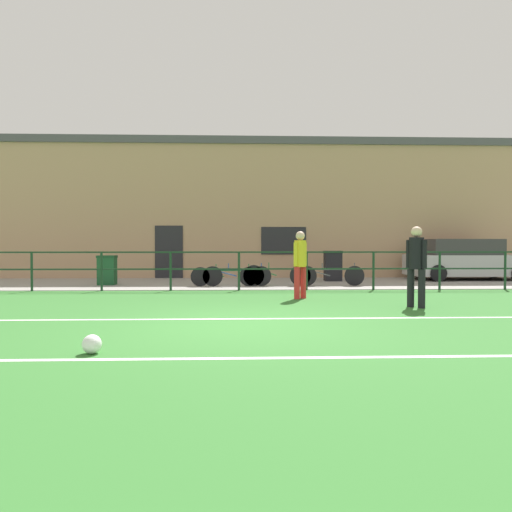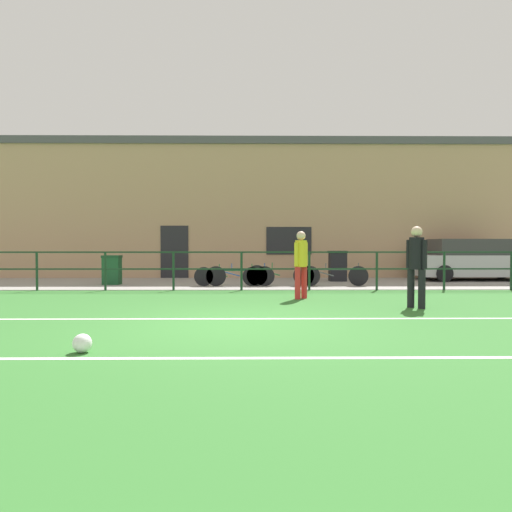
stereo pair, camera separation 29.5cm
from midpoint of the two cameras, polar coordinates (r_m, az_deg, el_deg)
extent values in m
cube|color=#33702D|center=(8.06, -3.06, -8.43)|extent=(60.00, 44.00, 0.04)
cube|color=white|center=(8.71, -2.99, -7.55)|extent=(36.00, 0.11, 0.00)
cube|color=white|center=(5.78, -3.44, -12.16)|extent=(36.00, 0.11, 0.00)
cube|color=gray|center=(16.50, -2.58, -3.28)|extent=(48.00, 5.00, 0.02)
cylinder|color=#193823|center=(15.25, -25.84, -1.67)|extent=(0.07, 0.07, 1.15)
cylinder|color=#193823|center=(14.57, -18.61, -1.74)|extent=(0.07, 0.07, 1.15)
cylinder|color=#193823|center=(14.13, -10.81, -1.79)|extent=(0.07, 0.07, 1.15)
cylinder|color=#193823|center=(13.97, -2.66, -1.80)|extent=(0.07, 0.07, 1.15)
cylinder|color=#193823|center=(14.09, 5.50, -1.78)|extent=(0.07, 0.07, 1.15)
cylinder|color=#193823|center=(14.49, 13.36, -1.72)|extent=(0.07, 0.07, 1.15)
cylinder|color=#193823|center=(15.15, 20.67, -1.64)|extent=(0.07, 0.07, 1.15)
cylinder|color=#193823|center=(16.03, 27.28, -1.54)|extent=(0.07, 0.07, 1.15)
cube|color=#193823|center=(13.95, -2.67, 0.47)|extent=(36.00, 0.04, 0.04)
cube|color=#193823|center=(13.96, -2.67, -1.57)|extent=(36.00, 0.04, 0.04)
cube|color=tan|center=(20.19, -2.51, 5.17)|extent=(28.00, 2.40, 5.36)
cube|color=#232328|center=(19.15, -10.85, 0.46)|extent=(1.10, 0.04, 2.10)
cube|color=#232328|center=(19.00, 2.90, 1.84)|extent=(1.80, 0.04, 1.10)
cube|color=#4C4C51|center=(20.57, -2.52, 13.06)|extent=(28.00, 2.56, 0.30)
cylinder|color=black|center=(10.66, 18.53, -3.75)|extent=(0.15, 0.15, 0.83)
cylinder|color=black|center=(10.79, 17.34, -3.68)|extent=(0.15, 0.15, 0.83)
cylinder|color=black|center=(10.68, 17.96, 0.32)|extent=(0.31, 0.31, 0.68)
sphere|color=beige|center=(10.69, 17.98, 2.77)|extent=(0.23, 0.23, 0.23)
cylinder|color=black|center=(10.59, 18.82, 0.20)|extent=(0.11, 0.11, 0.61)
cylinder|color=black|center=(10.78, 17.11, 0.24)|extent=(0.11, 0.11, 0.61)
cylinder|color=red|center=(12.00, 5.00, -3.18)|extent=(0.15, 0.15, 0.80)
cylinder|color=red|center=(11.81, 4.23, -3.25)|extent=(0.15, 0.15, 0.80)
cylinder|color=gold|center=(11.86, 4.62, 0.30)|extent=(0.30, 0.30, 0.66)
sphere|color=beige|center=(11.86, 4.63, 2.44)|extent=(0.23, 0.23, 0.23)
cylinder|color=gold|center=(12.00, 5.17, 0.23)|extent=(0.10, 0.10, 0.59)
cylinder|color=gold|center=(11.73, 4.07, 0.20)|extent=(0.10, 0.10, 0.59)
sphere|color=white|center=(6.36, -20.40, -9.90)|extent=(0.24, 0.24, 0.24)
cube|color=#B7B7BC|center=(19.61, 23.63, -1.00)|extent=(4.37, 1.80, 0.78)
cube|color=#373738|center=(19.50, 23.07, 1.00)|extent=(2.62, 1.51, 0.59)
cylinder|color=black|center=(18.22, 20.59, -1.94)|extent=(0.60, 0.18, 0.60)
cylinder|color=black|center=(19.83, 18.66, -1.66)|extent=(0.60, 0.18, 0.60)
cylinder|color=black|center=(21.06, 26.24, -1.56)|extent=(0.60, 0.18, 0.60)
cylinder|color=black|center=(15.18, -0.84, -2.37)|extent=(0.67, 0.04, 0.67)
cylinder|color=black|center=(15.29, 4.79, -2.35)|extent=(0.67, 0.04, 0.67)
cube|color=#1E6633|center=(15.20, 1.98, -1.54)|extent=(1.17, 0.04, 0.04)
cube|color=#1E6633|center=(15.19, 0.58, -1.95)|extent=(0.73, 0.03, 0.24)
cylinder|color=#1E6633|center=(15.18, 1.00, -1.16)|extent=(0.03, 0.03, 0.20)
cylinder|color=#1E6633|center=(15.27, 4.79, -1.26)|extent=(0.03, 0.03, 0.28)
cylinder|color=black|center=(15.21, -5.79, -2.43)|extent=(0.64, 0.04, 0.64)
cylinder|color=black|center=(15.19, 0.09, -2.43)|extent=(0.64, 0.04, 0.64)
cube|color=#234C99|center=(15.17, -2.85, -1.65)|extent=(1.21, 0.04, 0.04)
cube|color=#234C99|center=(15.18, -4.32, -2.04)|extent=(0.76, 0.03, 0.23)
cylinder|color=#234C99|center=(15.17, -3.88, -1.27)|extent=(0.03, 0.03, 0.20)
cylinder|color=#234C99|center=(15.17, 0.09, -1.38)|extent=(0.03, 0.03, 0.28)
cylinder|color=black|center=(15.32, 5.56, -2.40)|extent=(0.64, 0.04, 0.64)
cylinder|color=black|center=(15.60, 11.21, -2.35)|extent=(0.64, 0.04, 0.64)
cube|color=#4C5156|center=(15.43, 8.42, -1.60)|extent=(1.21, 0.04, 0.04)
cube|color=#4C5156|center=(15.37, 6.99, -2.00)|extent=(0.76, 0.03, 0.23)
cylinder|color=#4C5156|center=(15.37, 7.42, -1.24)|extent=(0.03, 0.03, 0.20)
cylinder|color=#4C5156|center=(15.58, 11.22, -1.33)|extent=(0.03, 0.03, 0.28)
cylinder|color=black|center=(15.24, -7.26, -2.48)|extent=(0.61, 0.04, 0.61)
cylinder|color=black|center=(15.18, -1.44, -2.49)|extent=(0.61, 0.04, 0.61)
cube|color=#1E6633|center=(15.18, -4.36, -1.74)|extent=(1.20, 0.04, 0.04)
cube|color=#1E6633|center=(15.21, -5.81, -2.11)|extent=(0.76, 0.03, 0.22)
cylinder|color=#1E6633|center=(15.19, -5.38, -1.36)|extent=(0.03, 0.03, 0.20)
cylinder|color=#1E6633|center=(15.17, -1.45, -1.47)|extent=(0.03, 0.03, 0.28)
cube|color=#194C28|center=(16.49, -17.94, -1.76)|extent=(0.55, 0.46, 0.89)
cube|color=#143D20|center=(16.47, -17.95, -0.07)|extent=(0.58, 0.50, 0.08)
cube|color=black|center=(17.55, 8.73, -1.31)|extent=(0.60, 0.51, 1.02)
cube|color=black|center=(17.53, 8.74, 0.49)|extent=(0.64, 0.54, 0.08)
camera|label=1|loc=(0.15, -90.76, -0.02)|focal=33.30mm
camera|label=2|loc=(0.15, 89.24, 0.02)|focal=33.30mm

